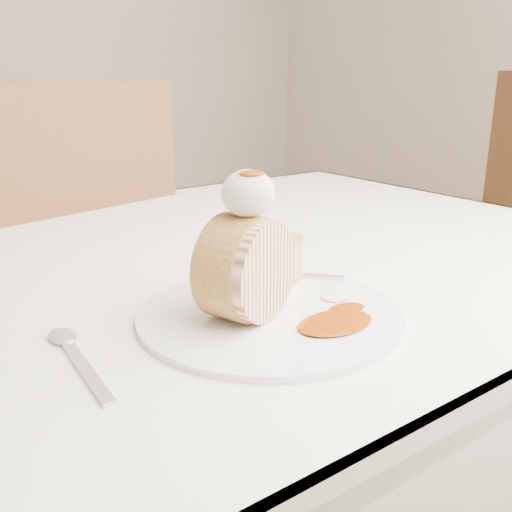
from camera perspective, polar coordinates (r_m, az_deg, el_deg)
table at (r=0.80m, az=-9.55°, el=-6.74°), size 1.40×0.90×0.75m
chair_far at (r=1.25m, az=-19.89°, el=-3.54°), size 0.55×0.55×0.98m
chair_end at (r=1.88m, az=24.02°, el=3.30°), size 0.59×0.59×1.00m
plate at (r=0.59m, az=1.36°, el=-5.81°), size 0.35×0.35×0.01m
roulade_slice at (r=0.56m, az=-0.97°, el=-1.25°), size 0.11×0.09×0.10m
cake_chunk at (r=0.65m, az=1.22°, el=-0.85°), size 0.08×0.07×0.05m
whipped_cream at (r=0.55m, az=-0.79°, el=6.27°), size 0.05×0.05×0.05m
caramel_drizzle at (r=0.54m, az=-0.41°, el=8.87°), size 0.03×0.02×0.01m
caramel_pool at (r=0.56m, az=7.92°, el=-6.59°), size 0.10×0.08×0.00m
fork at (r=0.69m, az=3.92°, el=-1.96°), size 0.13×0.13×0.00m
spoon at (r=0.50m, az=-16.53°, el=-11.05°), size 0.03×0.15×0.00m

